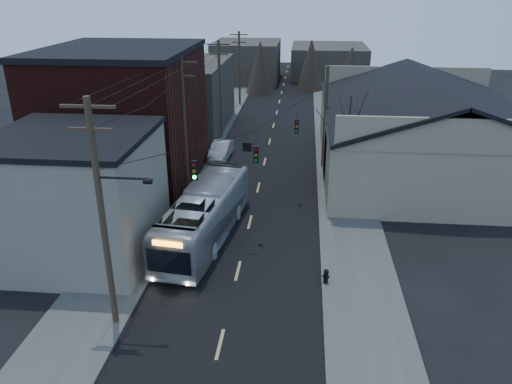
% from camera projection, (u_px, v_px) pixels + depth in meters
% --- Properties ---
extents(ground, '(160.00, 160.00, 0.00)m').
position_uv_depth(ground, '(212.00, 378.00, 19.76)').
color(ground, black).
rests_on(ground, ground).
extents(road_surface, '(9.00, 110.00, 0.02)m').
position_uv_depth(road_surface, '(268.00, 148.00, 47.28)').
color(road_surface, black).
rests_on(road_surface, ground).
extents(sidewalk_left, '(4.00, 110.00, 0.12)m').
position_uv_depth(sidewalk_left, '(201.00, 145.00, 47.84)').
color(sidewalk_left, '#474744').
rests_on(sidewalk_left, ground).
extents(sidewalk_right, '(4.00, 110.00, 0.12)m').
position_uv_depth(sidewalk_right, '(337.00, 149.00, 46.68)').
color(sidewalk_right, '#474744').
rests_on(sidewalk_right, ground).
extents(building_clapboard, '(8.00, 8.00, 7.00)m').
position_uv_depth(building_clapboard, '(78.00, 198.00, 27.46)').
color(building_clapboard, gray).
rests_on(building_clapboard, ground).
extents(building_brick, '(10.00, 12.00, 10.00)m').
position_uv_depth(building_brick, '(125.00, 121.00, 37.06)').
color(building_brick, black).
rests_on(building_brick, ground).
extents(building_left_far, '(9.00, 14.00, 7.00)m').
position_uv_depth(building_left_far, '(182.00, 96.00, 52.28)').
color(building_left_far, '#332F29').
rests_on(building_left_far, ground).
extents(warehouse, '(16.16, 20.60, 7.73)m').
position_uv_depth(warehouse, '(423.00, 140.00, 40.49)').
color(warehouse, gray).
rests_on(warehouse, ground).
extents(building_far_left, '(10.00, 12.00, 6.00)m').
position_uv_depth(building_far_left, '(247.00, 61.00, 78.77)').
color(building_far_left, '#332F29').
rests_on(building_far_left, ground).
extents(building_far_right, '(12.00, 14.00, 5.00)m').
position_uv_depth(building_far_right, '(328.00, 61.00, 82.39)').
color(building_far_right, '#332F29').
rests_on(building_far_right, ground).
extents(bare_tree, '(0.40, 0.40, 7.20)m').
position_uv_depth(bare_tree, '(348.00, 145.00, 36.13)').
color(bare_tree, black).
rests_on(bare_tree, ground).
extents(utility_lines, '(11.24, 45.28, 10.50)m').
position_uv_depth(utility_lines, '(225.00, 110.00, 40.27)').
color(utility_lines, '#382B1E').
rests_on(utility_lines, ground).
extents(bus, '(4.13, 11.81, 3.22)m').
position_uv_depth(bus, '(205.00, 215.00, 29.89)').
color(bus, '#A6ACB2').
rests_on(bus, ground).
extents(parked_car, '(1.77, 4.49, 1.46)m').
position_uv_depth(parked_car, '(221.00, 150.00, 44.28)').
color(parked_car, '#B0B2B8').
rests_on(parked_car, ground).
extents(fire_hydrant, '(0.38, 0.27, 0.79)m').
position_uv_depth(fire_hydrant, '(326.00, 276.00, 25.67)').
color(fire_hydrant, black).
rests_on(fire_hydrant, sidewalk_right).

